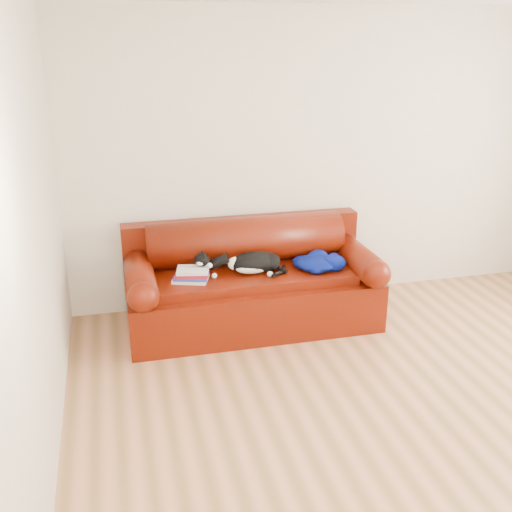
{
  "coord_description": "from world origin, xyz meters",
  "views": [
    {
      "loc": [
        -1.81,
        -3.06,
        2.36
      ],
      "look_at": [
        -0.72,
        1.35,
        0.67
      ],
      "focal_mm": 42.0,
      "sensor_mm": 36.0,
      "label": 1
    }
  ],
  "objects_px": {
    "sofa_base": "(252,298)",
    "blanket": "(318,262)",
    "cat": "(254,263)",
    "book_stack": "(192,274)"
  },
  "relations": [
    {
      "from": "sofa_base",
      "to": "blanket",
      "type": "height_order",
      "value": "blanket"
    },
    {
      "from": "sofa_base",
      "to": "cat",
      "type": "xyz_separation_m",
      "value": [
        0.0,
        -0.07,
        0.35
      ]
    },
    {
      "from": "cat",
      "to": "blanket",
      "type": "height_order",
      "value": "cat"
    },
    {
      "from": "sofa_base",
      "to": "cat",
      "type": "distance_m",
      "value": 0.35
    },
    {
      "from": "book_stack",
      "to": "blanket",
      "type": "distance_m",
      "value": 1.07
    },
    {
      "from": "sofa_base",
      "to": "book_stack",
      "type": "distance_m",
      "value": 0.62
    },
    {
      "from": "book_stack",
      "to": "blanket",
      "type": "height_order",
      "value": "blanket"
    },
    {
      "from": "cat",
      "to": "blanket",
      "type": "xyz_separation_m",
      "value": [
        0.55,
        -0.04,
        -0.03
      ]
    },
    {
      "from": "sofa_base",
      "to": "book_stack",
      "type": "xyz_separation_m",
      "value": [
        -0.52,
        -0.1,
        0.31
      ]
    },
    {
      "from": "sofa_base",
      "to": "blanket",
      "type": "xyz_separation_m",
      "value": [
        0.55,
        -0.1,
        0.32
      ]
    }
  ]
}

